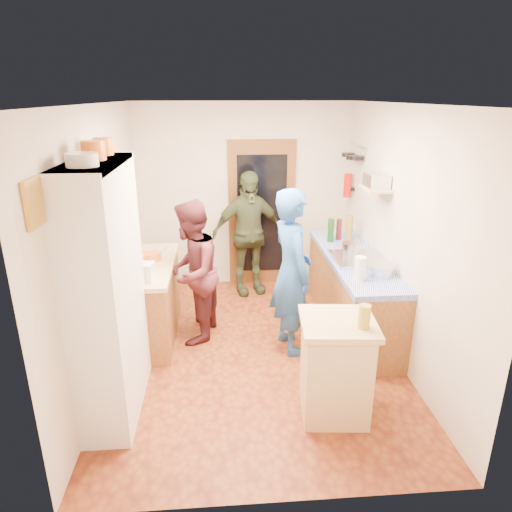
{
  "coord_description": "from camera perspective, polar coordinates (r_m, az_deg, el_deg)",
  "views": [
    {
      "loc": [
        -0.33,
        -4.4,
        2.68
      ],
      "look_at": [
        0.03,
        0.15,
        1.06
      ],
      "focal_mm": 32.0,
      "sensor_mm": 36.0,
      "label": 1
    }
  ],
  "objects": [
    {
      "name": "floor",
      "position": [
        5.17,
        -0.15,
        -11.83
      ],
      "size": [
        3.0,
        4.0,
        0.02
      ],
      "primitive_type": "cube",
      "color": "brown",
      "rests_on": "ground"
    },
    {
      "name": "ceiling",
      "position": [
        4.41,
        -0.18,
        18.64
      ],
      "size": [
        3.0,
        4.0,
        0.02
      ],
      "primitive_type": "cube",
      "color": "silver",
      "rests_on": "ground"
    },
    {
      "name": "wall_back",
      "position": [
        6.56,
        -1.51,
        7.42
      ],
      "size": [
        3.0,
        0.02,
        2.6
      ],
      "primitive_type": "cube",
      "color": "beige",
      "rests_on": "ground"
    },
    {
      "name": "wall_front",
      "position": [
        2.78,
        3.03,
        -10.3
      ],
      "size": [
        3.0,
        0.02,
        2.6
      ],
      "primitive_type": "cube",
      "color": "beige",
      "rests_on": "ground"
    },
    {
      "name": "wall_left",
      "position": [
        4.76,
        -18.63,
        1.63
      ],
      "size": [
        0.02,
        4.0,
        2.6
      ],
      "primitive_type": "cube",
      "color": "beige",
      "rests_on": "ground"
    },
    {
      "name": "wall_right",
      "position": [
        4.96,
        17.51,
        2.48
      ],
      "size": [
        0.02,
        4.0,
        2.6
      ],
      "primitive_type": "cube",
      "color": "beige",
      "rests_on": "ground"
    },
    {
      "name": "door_frame",
      "position": [
        6.6,
        0.71,
        5.26
      ],
      "size": [
        0.95,
        0.06,
        2.1
      ],
      "primitive_type": "cube",
      "color": "brown",
      "rests_on": "ground"
    },
    {
      "name": "door_glass",
      "position": [
        6.56,
        0.74,
        5.18
      ],
      "size": [
        0.7,
        0.02,
        1.7
      ],
      "primitive_type": "cube",
      "color": "black",
      "rests_on": "door_frame"
    },
    {
      "name": "hutch_body",
      "position": [
        4.05,
        -18.0,
        -4.46
      ],
      "size": [
        0.4,
        1.2,
        2.2
      ],
      "primitive_type": "cube",
      "color": "white",
      "rests_on": "ground"
    },
    {
      "name": "hutch_top_shelf",
      "position": [
        3.76,
        -19.74,
        10.78
      ],
      "size": [
        0.4,
        1.14,
        0.04
      ],
      "primitive_type": "cube",
      "color": "white",
      "rests_on": "hutch_body"
    },
    {
      "name": "plate_stack",
      "position": [
        3.5,
        -20.93,
        11.18
      ],
      "size": [
        0.23,
        0.23,
        0.09
      ],
      "primitive_type": "cylinder",
      "color": "white",
      "rests_on": "hutch_top_shelf"
    },
    {
      "name": "orange_pot_a",
      "position": [
        3.8,
        -19.68,
        12.32
      ],
      "size": [
        0.19,
        0.19,
        0.15
      ],
      "primitive_type": "cylinder",
      "color": "orange",
      "rests_on": "hutch_top_shelf"
    },
    {
      "name": "orange_pot_b",
      "position": [
        4.12,
        -18.55,
        12.88
      ],
      "size": [
        0.16,
        0.16,
        0.14
      ],
      "primitive_type": "cylinder",
      "color": "orange",
      "rests_on": "hutch_top_shelf"
    },
    {
      "name": "left_counter_base",
      "position": [
        5.42,
        -13.36,
        -5.62
      ],
      "size": [
        0.6,
        1.4,
        0.85
      ],
      "primitive_type": "cube",
      "color": "#A16237",
      "rests_on": "ground"
    },
    {
      "name": "left_counter_top",
      "position": [
        5.24,
        -13.74,
        -1.16
      ],
      "size": [
        0.64,
        1.44,
        0.05
      ],
      "primitive_type": "cube",
      "color": "#DAB680",
      "rests_on": "left_counter_base"
    },
    {
      "name": "toaster",
      "position": [
        4.73,
        -14.14,
        -1.94
      ],
      "size": [
        0.27,
        0.21,
        0.19
      ],
      "primitive_type": "cube",
      "rotation": [
        0.0,
        0.0,
        -0.17
      ],
      "color": "white",
      "rests_on": "left_counter_top"
    },
    {
      "name": "kettle",
      "position": [
        5.02,
        -14.76,
        -0.88
      ],
      "size": [
        0.18,
        0.18,
        0.17
      ],
      "primitive_type": "cylinder",
      "rotation": [
        0.0,
        0.0,
        0.25
      ],
      "color": "white",
      "rests_on": "left_counter_top"
    },
    {
      "name": "orange_bowl",
      "position": [
        5.3,
        -12.78,
        -0.06
      ],
      "size": [
        0.24,
        0.24,
        0.09
      ],
      "primitive_type": "cylinder",
      "rotation": [
        0.0,
        0.0,
        0.28
      ],
      "color": "orange",
      "rests_on": "left_counter_top"
    },
    {
      "name": "chopping_board",
      "position": [
        5.67,
        -12.86,
        0.89
      ],
      "size": [
        0.34,
        0.28,
        0.02
      ],
      "primitive_type": "cube",
      "rotation": [
        0.0,
        0.0,
        -0.22
      ],
      "color": "#DAB680",
      "rests_on": "left_counter_top"
    },
    {
      "name": "right_counter_base",
      "position": [
        5.61,
        11.81,
        -4.66
      ],
      "size": [
        0.6,
        2.2,
        0.84
      ],
      "primitive_type": "cube",
      "color": "#A16237",
      "rests_on": "ground"
    },
    {
      "name": "right_counter_top",
      "position": [
        5.44,
        12.13,
        -0.33
      ],
      "size": [
        0.62,
        2.22,
        0.06
      ],
      "primitive_type": "cube",
      "color": "#0730BB",
      "rests_on": "right_counter_base"
    },
    {
      "name": "hob",
      "position": [
        5.29,
        12.61,
        -0.36
      ],
      "size": [
        0.55,
        0.58,
        0.04
      ],
      "primitive_type": "cube",
      "color": "silver",
      "rests_on": "right_counter_top"
    },
    {
      "name": "pot_on_hob",
      "position": [
        5.37,
        11.77,
        0.98
      ],
      "size": [
        0.21,
        0.21,
        0.13
      ],
      "primitive_type": "cylinder",
      "color": "silver",
      "rests_on": "hob"
    },
    {
      "name": "bottle_a",
      "position": [
        5.87,
        9.33,
        3.2
      ],
      "size": [
        0.09,
        0.09,
        0.31
      ],
      "primitive_type": "cylinder",
      "rotation": [
        0.0,
        0.0,
        0.19
      ],
      "color": "#143F14",
      "rests_on": "right_counter_top"
    },
    {
      "name": "bottle_b",
      "position": [
        5.99,
        10.32,
        3.31
      ],
      "size": [
        0.09,
        0.09,
        0.27
      ],
      "primitive_type": "cylinder",
      "rotation": [
        0.0,
        0.0,
        0.32
      ],
      "color": "#591419",
      "rests_on": "right_counter_top"
    },
    {
      "name": "bottle_c",
      "position": [
        5.99,
        11.61,
        3.48
      ],
      "size": [
        0.1,
        0.1,
        0.32
      ],
      "primitive_type": "cylinder",
      "rotation": [
        0.0,
        0.0,
        -0.29
      ],
      "color": "olive",
      "rests_on": "right_counter_top"
    },
    {
      "name": "paper_towel",
      "position": [
        4.71,
        12.88,
        -1.55
      ],
      "size": [
        0.12,
        0.12,
        0.25
      ],
      "primitive_type": "cylinder",
      "rotation": [
        0.0,
        0.0,
        0.03
      ],
      "color": "white",
      "rests_on": "right_counter_top"
    },
    {
      "name": "mixing_bowl",
      "position": [
        4.93,
        15.17,
        -1.64
      ],
      "size": [
        0.36,
        0.36,
        0.11
      ],
      "primitive_type": "cylinder",
      "rotation": [
        0.0,
        0.0,
        0.29
      ],
      "color": "silver",
      "rests_on": "right_counter_top"
    },
    {
      "name": "island_base",
      "position": [
        4.12,
        9.86,
        -13.86
      ],
      "size": [
        0.6,
        0.6,
        0.86
      ],
      "primitive_type": "cube",
      "rotation": [
        0.0,
        0.0,
        -0.09
      ],
      "color": "#DAB680",
      "rests_on": "ground"
    },
    {
      "name": "island_top",
      "position": [
        3.89,
        10.25,
        -8.25
      ],
      "size": [
        0.67,
        0.67,
        0.05
      ],
      "primitive_type": "cube",
      "rotation": [
        0.0,
        0.0,
        -0.09
      ],
      "color": "#DAB680",
      "rests_on": "island_base"
    },
    {
      "name": "cutting_board",
      "position": [
        3.92,
        9.42,
        -7.8
      ],
      "size": [
        0.37,
        0.31,
        0.02
      ],
      "primitive_type": "cube",
      "rotation": [
        0.0,
        0.0,
        -0.09
      ],
      "color": "white",
      "rests_on": "island_top"
    },
    {
      "name": "oil_jar",
      "position": [
        3.77,
        13.38,
        -7.37
      ],
      "size": [
        0.11,
        0.11,
        0.2
      ],
      "primitive_type": "cylinder",
      "rotation": [
        0.0,
        0.0,
        -0.09
      ],
      "color": "#AD9E2D",
      "rests_on": "island_top"
    },
    {
      "name": "pan_rail",
      "position": [
        6.22,
        12.62,
        13.3
      ],
      "size": [
        0.02,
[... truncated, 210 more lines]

